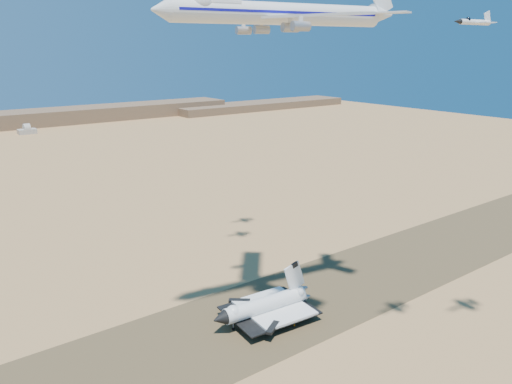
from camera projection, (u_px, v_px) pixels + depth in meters
ground at (240, 325)px, 174.13m from camera, size 1200.00×1200.00×0.00m
runway at (240, 325)px, 174.13m from camera, size 600.00×50.00×0.06m
ridgeline at (38, 120)px, 615.18m from camera, size 960.00×90.00×18.00m
shuttle at (264, 307)px, 175.98m from camera, size 39.29×25.92×19.31m
carrier_747 at (274, 13)px, 145.60m from camera, size 80.86×61.38×20.07m
crew_a at (294, 325)px, 172.46m from camera, size 0.62×0.73×1.68m
crew_b at (290, 319)px, 176.07m from camera, size 0.83×1.01×1.81m
crew_c at (300, 318)px, 177.07m from camera, size 1.04×0.99×1.63m
chase_jet_a at (474, 22)px, 125.90m from camera, size 14.53×7.87×3.62m
chase_jet_c at (244, 16)px, 196.13m from camera, size 13.79×7.88×3.48m
chase_jet_d at (249, 17)px, 216.34m from camera, size 14.27×7.92×3.57m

